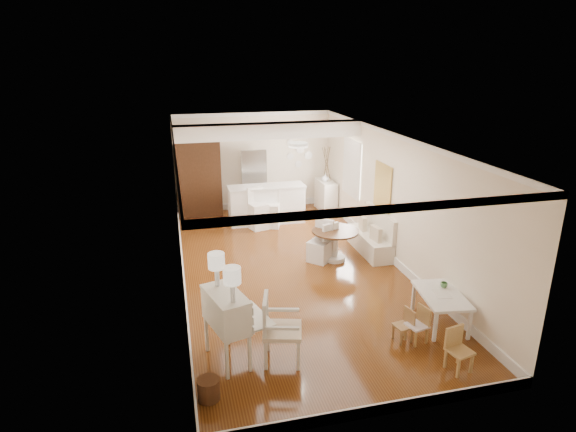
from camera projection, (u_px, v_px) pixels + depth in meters
name	position (u px, v px, depth m)	size (l,w,h in m)	color
room	(289.00, 175.00, 9.89)	(9.00, 9.04, 2.82)	brown
secretary_bureau	(227.00, 328.00, 7.00)	(0.88, 0.89, 1.12)	silver
gustavian_armchair	(282.00, 329.00, 7.03)	(0.60, 0.60, 1.04)	silver
wicker_basket	(209.00, 389.00, 6.33)	(0.30, 0.30, 0.30)	#4E2D18
kids_table	(440.00, 309.00, 8.07)	(0.67, 1.12, 0.56)	silver
kids_chair_a	(403.00, 325.00, 7.59)	(0.26, 0.26, 0.55)	#9D7547
kids_chair_b	(417.00, 325.00, 7.56)	(0.29, 0.29, 0.60)	tan
kids_chair_c	(460.00, 350.00, 6.85)	(0.32, 0.32, 0.66)	tan
banquette	(370.00, 232.00, 10.97)	(0.52, 1.60, 0.98)	silver
dining_table	(335.00, 245.00, 10.58)	(1.03, 1.03, 0.70)	#4F2F19
slip_chair_near	(320.00, 241.00, 10.50)	(0.44, 0.46, 0.92)	white
slip_chair_far	(325.00, 239.00, 10.71)	(0.41, 0.42, 0.86)	white
breakfast_counter	(267.00, 204.00, 12.92)	(2.05, 0.65, 1.03)	white
bar_stool_left	(258.00, 209.00, 12.45)	(0.43, 0.43, 1.08)	white
bar_stool_right	(271.00, 209.00, 12.58)	(0.40, 0.40, 1.00)	white
pantry_cabinet	(199.00, 176.00, 13.33)	(1.20, 0.60, 2.30)	#381E11
fridge	(266.00, 180.00, 13.81)	(0.75, 0.65, 1.80)	silver
sideboard	(326.00, 196.00, 14.00)	(0.41, 0.92, 0.87)	white
pencil_cup	(444.00, 285.00, 8.19)	(0.12, 0.12, 0.09)	#548F53
branch_vase	(325.00, 178.00, 13.80)	(0.21, 0.21, 0.22)	white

